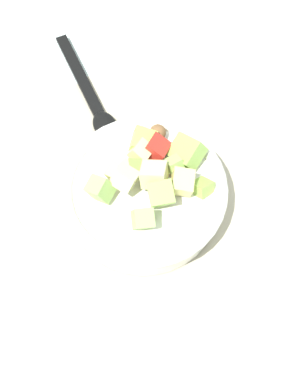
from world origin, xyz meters
TOP-DOWN VIEW (x-y plane):
  - ground_plane at (0.00, 0.00)m, footprint 2.40×2.40m
  - placemat at (0.00, 0.00)m, footprint 0.43×0.30m
  - salad_bowl at (0.02, 0.01)m, footprint 0.23×0.23m
  - serving_spoon at (-0.16, 0.07)m, footprint 0.22×0.10m

SIDE VIEW (x-z plane):
  - ground_plane at x=0.00m, z-range 0.00..0.00m
  - placemat at x=0.00m, z-range 0.00..0.01m
  - serving_spoon at x=-0.16m, z-range 0.00..0.02m
  - salad_bowl at x=0.02m, z-range -0.01..0.10m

